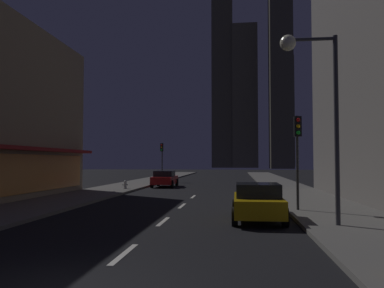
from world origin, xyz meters
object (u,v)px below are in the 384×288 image
object	(u,v)px
car_parked_far	(165,179)
traffic_light_near_right	(298,141)
traffic_light_far_left	(162,153)
street_lamp_right	(311,82)
car_parked_near	(258,202)
fire_hydrant_far_left	(125,185)

from	to	relation	value
car_parked_far	traffic_light_near_right	distance (m)	19.21
car_parked_far	traffic_light_near_right	world-z (taller)	traffic_light_near_right
car_parked_far	traffic_light_far_left	bearing A→B (deg)	102.65
traffic_light_near_right	street_lamp_right	world-z (taller)	street_lamp_right
car_parked_near	traffic_light_far_left	world-z (taller)	traffic_light_far_left
fire_hydrant_far_left	traffic_light_near_right	world-z (taller)	traffic_light_near_right
street_lamp_right	traffic_light_near_right	bearing A→B (deg)	88.25
car_parked_far	fire_hydrant_far_left	xyz separation A→B (m)	(-2.30, -4.58, -0.29)
car_parked_near	car_parked_far	size ratio (longest dim) A/B	1.00
car_parked_far	traffic_light_far_left	world-z (taller)	traffic_light_far_left
car_parked_near	fire_hydrant_far_left	world-z (taller)	car_parked_near
traffic_light_near_right	traffic_light_far_left	distance (m)	27.50
car_parked_near	traffic_light_far_left	distance (m)	29.04
traffic_light_far_left	street_lamp_right	distance (m)	31.15
traffic_light_near_right	street_lamp_right	xyz separation A→B (m)	(-0.12, -3.93, 1.87)
car_parked_near	traffic_light_near_right	world-z (taller)	traffic_light_near_right
car_parked_near	car_parked_far	xyz separation A→B (m)	(-7.20, 19.01, 0.00)
traffic_light_far_left	street_lamp_right	xyz separation A→B (m)	(10.88, -29.13, 1.87)
traffic_light_near_right	street_lamp_right	distance (m)	4.35
fire_hydrant_far_left	traffic_light_far_left	world-z (taller)	traffic_light_far_left
traffic_light_far_left	street_lamp_right	bearing A→B (deg)	-69.52
car_parked_near	street_lamp_right	world-z (taller)	street_lamp_right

